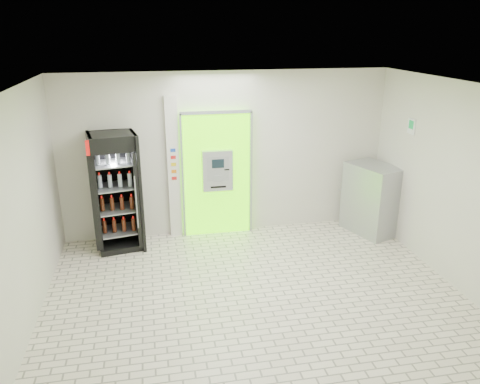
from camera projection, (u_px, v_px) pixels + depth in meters
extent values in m
plane|color=beige|center=(256.00, 298.00, 6.76)|extent=(6.00, 6.00, 0.00)
plane|color=silver|center=(227.00, 154.00, 8.57)|extent=(6.00, 0.00, 6.00)
plane|color=silver|center=(324.00, 303.00, 3.94)|extent=(6.00, 0.00, 6.00)
plane|color=silver|center=(19.00, 218.00, 5.72)|extent=(0.00, 5.00, 5.00)
plane|color=silver|center=(458.00, 187.00, 6.80)|extent=(0.00, 5.00, 5.00)
plane|color=white|center=(259.00, 87.00, 5.76)|extent=(6.00, 6.00, 0.00)
cube|color=#58ED00|center=(217.00, 174.00, 8.59)|extent=(1.20, 0.12, 2.30)
cube|color=gray|center=(216.00, 112.00, 8.14)|extent=(1.28, 0.04, 0.06)
cube|color=gray|center=(183.00, 177.00, 8.41)|extent=(0.04, 0.04, 2.30)
cube|color=gray|center=(251.00, 173.00, 8.64)|extent=(0.04, 0.04, 2.30)
cube|color=black|center=(223.00, 208.00, 8.77)|extent=(0.62, 0.01, 0.67)
cube|color=black|center=(197.00, 131.00, 8.20)|extent=(0.22, 0.01, 0.18)
cube|color=#9EA0A5|center=(218.00, 171.00, 8.45)|extent=(0.55, 0.12, 0.75)
cube|color=black|center=(218.00, 164.00, 8.34)|extent=(0.22, 0.01, 0.16)
cube|color=gray|center=(218.00, 179.00, 8.44)|extent=(0.16, 0.01, 0.12)
cube|color=black|center=(227.00, 170.00, 8.41)|extent=(0.09, 0.01, 0.02)
cube|color=black|center=(218.00, 187.00, 8.49)|extent=(0.28, 0.01, 0.03)
cube|color=silver|center=(174.00, 168.00, 8.42)|extent=(0.22, 0.10, 2.60)
cube|color=#193FB2|center=(173.00, 150.00, 8.25)|extent=(0.09, 0.01, 0.06)
cube|color=red|center=(173.00, 157.00, 8.29)|extent=(0.09, 0.01, 0.06)
cube|color=yellow|center=(174.00, 164.00, 8.33)|extent=(0.09, 0.01, 0.06)
cube|color=orange|center=(174.00, 171.00, 8.38)|extent=(0.09, 0.01, 0.06)
cube|color=red|center=(174.00, 178.00, 8.42)|extent=(0.09, 0.01, 0.06)
cube|color=black|center=(116.00, 192.00, 8.04)|extent=(0.89, 0.83, 2.05)
cube|color=black|center=(117.00, 186.00, 8.34)|extent=(0.77, 0.19, 2.05)
cube|color=#B30D09|center=(110.00, 146.00, 7.42)|extent=(0.74, 0.15, 0.25)
cube|color=white|center=(110.00, 146.00, 7.42)|extent=(0.42, 0.08, 0.07)
cube|color=black|center=(121.00, 243.00, 8.36)|extent=(0.89, 0.83, 0.10)
cylinder|color=gray|center=(136.00, 202.00, 7.79)|extent=(0.03, 0.03, 0.92)
cube|color=gray|center=(120.00, 230.00, 8.28)|extent=(0.75, 0.70, 0.02)
cube|color=gray|center=(118.00, 209.00, 8.14)|extent=(0.75, 0.70, 0.02)
cube|color=gray|center=(116.00, 186.00, 8.01)|extent=(0.75, 0.70, 0.02)
cube|color=gray|center=(114.00, 163.00, 7.87)|extent=(0.75, 0.70, 0.02)
cube|color=#9EA0A5|center=(372.00, 199.00, 8.78)|extent=(0.95, 1.15, 1.31)
cube|color=gray|center=(356.00, 197.00, 8.70)|extent=(0.33, 0.91, 0.01)
cube|color=white|center=(412.00, 126.00, 7.89)|extent=(0.02, 0.22, 0.26)
cube|color=#0C863A|center=(411.00, 125.00, 7.87)|extent=(0.00, 0.14, 0.14)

